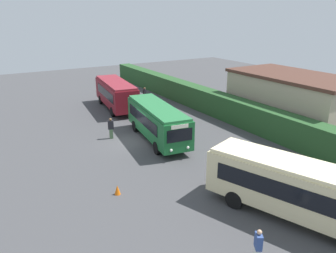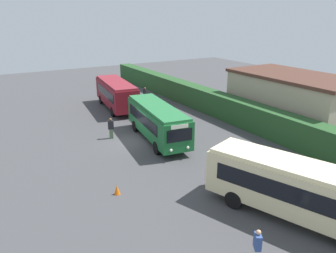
# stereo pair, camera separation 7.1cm
# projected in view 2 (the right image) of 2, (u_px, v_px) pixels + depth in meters

# --- Properties ---
(ground_plane) EXTENTS (79.81, 79.81, 0.00)m
(ground_plane) POSITION_uv_depth(u_px,v_px,m) (132.00, 141.00, 27.44)
(ground_plane) COLOR #424244
(bus_maroon) EXTENTS (9.10, 3.60, 3.07)m
(bus_maroon) POSITION_uv_depth(u_px,v_px,m) (116.00, 93.00, 36.29)
(bus_maroon) COLOR maroon
(bus_maroon) RESTS_ON ground_plane
(bus_green) EXTENTS (9.15, 3.61, 2.97)m
(bus_green) POSITION_uv_depth(u_px,v_px,m) (157.00, 120.00, 27.24)
(bus_green) COLOR #19602D
(bus_green) RESTS_ON ground_plane
(bus_cream) EXTENTS (9.76, 5.54, 3.08)m
(bus_cream) POSITION_uv_depth(u_px,v_px,m) (299.00, 188.00, 16.61)
(bus_cream) COLOR beige
(bus_cream) RESTS_ON ground_plane
(person_left) EXTENTS (0.55, 0.51, 1.72)m
(person_left) POSITION_uv_depth(u_px,v_px,m) (135.00, 97.00, 38.14)
(person_left) COLOR olive
(person_left) RESTS_ON ground_plane
(person_center) EXTENTS (0.41, 0.26, 1.91)m
(person_center) POSITION_uv_depth(u_px,v_px,m) (145.00, 95.00, 38.71)
(person_center) COLOR #4C6B47
(person_center) RESTS_ON ground_plane
(person_right) EXTENTS (0.40, 0.54, 1.80)m
(person_right) POSITION_uv_depth(u_px,v_px,m) (111.00, 128.00, 27.84)
(person_right) COLOR #4C6B47
(person_right) RESTS_ON ground_plane
(person_far) EXTENTS (0.54, 0.47, 1.69)m
(person_far) POSITION_uv_depth(u_px,v_px,m) (257.00, 246.00, 13.83)
(person_far) COLOR silver
(person_far) RESTS_ON ground_plane
(hedge_row) EXTENTS (51.90, 1.67, 2.36)m
(hedge_row) POSITION_uv_depth(u_px,v_px,m) (232.00, 109.00, 32.25)
(hedge_row) COLOR #264D26
(hedge_row) RESTS_ON ground_plane
(depot_building) EXTENTS (12.21, 6.62, 4.73)m
(depot_building) POSITION_uv_depth(u_px,v_px,m) (293.00, 99.00, 31.26)
(depot_building) COLOR tan
(depot_building) RESTS_ON ground_plane
(traffic_cone) EXTENTS (0.36, 0.36, 0.60)m
(traffic_cone) POSITION_uv_depth(u_px,v_px,m) (117.00, 190.00, 19.40)
(traffic_cone) COLOR orange
(traffic_cone) RESTS_ON ground_plane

